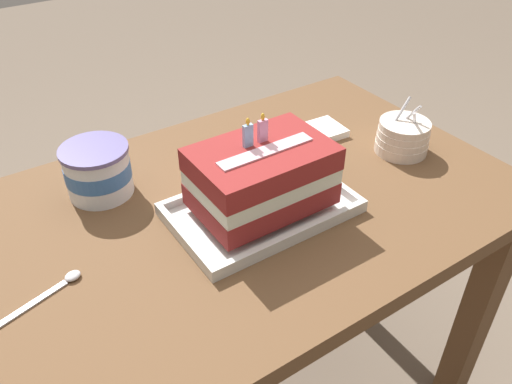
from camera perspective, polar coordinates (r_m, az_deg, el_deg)
dining_table at (r=1.07m, az=-0.53°, el=-5.45°), size 1.03×0.67×0.69m
foil_tray at (r=0.96m, az=0.59°, el=-1.93°), size 0.33×0.21×0.02m
birthday_cake at (r=0.91m, az=0.62°, el=1.74°), size 0.24×0.16×0.17m
bowl_stack at (r=1.16m, az=15.77°, el=5.84°), size 0.11×0.11×0.12m
ice_cream_tub at (r=1.03m, az=-16.93°, el=2.28°), size 0.13×0.13×0.10m
serving_spoon_near_tray at (r=0.88m, az=-20.94°, el=-9.64°), size 0.14×0.06×0.01m
napkin_pile at (r=1.21m, az=7.23°, el=6.67°), size 0.10×0.09×0.02m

